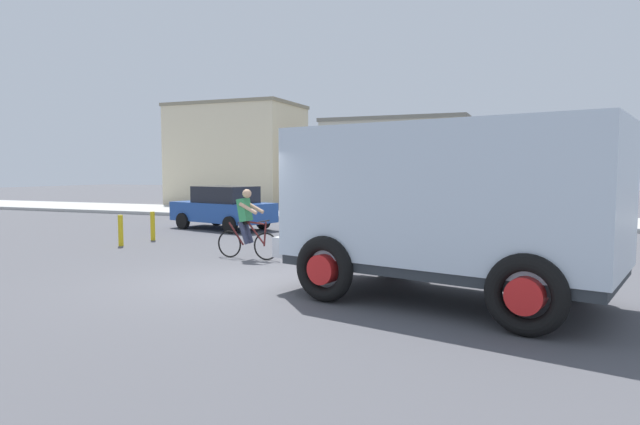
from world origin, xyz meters
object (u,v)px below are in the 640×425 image
(truck_foreground, at_px, (447,201))
(bollard_far, at_px, (153,226))
(car_red_near, at_px, (223,207))
(traffic_light_pole, at_px, (335,175))
(bollard_near, at_px, (121,231))
(cyclist, at_px, (247,224))

(truck_foreground, bearing_deg, bollard_far, 154.89)
(car_red_near, xyz_separation_m, bollard_far, (-0.29, -3.65, -0.37))
(traffic_light_pole, height_order, bollard_near, traffic_light_pole)
(traffic_light_pole, relative_size, bollard_near, 3.56)
(bollard_near, height_order, bollard_far, same)
(bollard_near, relative_size, bollard_far, 1.00)
(bollard_near, bearing_deg, truck_foreground, -17.99)
(traffic_light_pole, height_order, car_red_near, traffic_light_pole)
(truck_foreground, height_order, car_red_near, truck_foreground)
(car_red_near, bearing_deg, traffic_light_pole, -37.92)
(car_red_near, bearing_deg, bollard_near, -93.24)
(traffic_light_pole, bearing_deg, cyclist, -156.99)
(car_red_near, bearing_deg, truck_foreground, -40.99)
(cyclist, height_order, traffic_light_pole, traffic_light_pole)
(bollard_near, bearing_deg, cyclist, -8.02)
(cyclist, distance_m, bollard_near, 4.58)
(traffic_light_pole, bearing_deg, car_red_near, 142.08)
(truck_foreground, relative_size, cyclist, 3.38)
(traffic_light_pole, distance_m, bollard_far, 6.80)
(truck_foreground, distance_m, bollard_near, 10.31)
(truck_foreground, xyz_separation_m, bollard_far, (-9.73, 4.56, -1.22))
(traffic_light_pole, xyz_separation_m, bollard_near, (-6.50, -0.21, -1.62))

